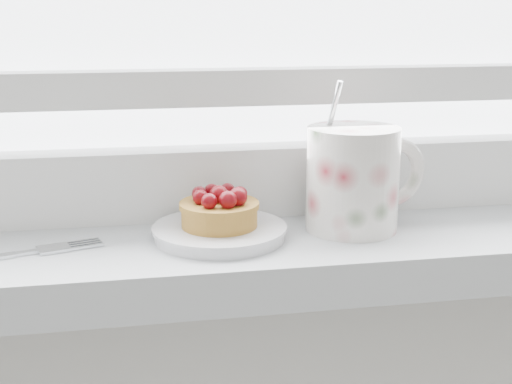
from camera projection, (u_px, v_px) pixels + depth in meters
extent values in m
cube|color=silver|center=(232.00, 253.00, 0.68)|extent=(1.60, 0.20, 0.04)
cube|color=white|center=(221.00, 180.00, 0.73)|extent=(1.30, 0.05, 0.07)
cube|color=white|center=(220.00, 87.00, 0.70)|extent=(1.30, 0.04, 0.04)
cylinder|color=silver|center=(220.00, 232.00, 0.65)|extent=(0.12, 0.12, 0.01)
cylinder|color=#946320|center=(219.00, 214.00, 0.65)|extent=(0.07, 0.07, 0.02)
cylinder|color=#946320|center=(219.00, 205.00, 0.65)|extent=(0.07, 0.07, 0.01)
sphere|color=#490206|center=(219.00, 195.00, 0.65)|extent=(0.02, 0.02, 0.02)
sphere|color=#490206|center=(240.00, 194.00, 0.65)|extent=(0.01, 0.01, 0.01)
sphere|color=#490206|center=(227.00, 191.00, 0.66)|extent=(0.01, 0.01, 0.01)
sphere|color=#490206|center=(212.00, 191.00, 0.66)|extent=(0.01, 0.01, 0.01)
sphere|color=#490206|center=(199.00, 194.00, 0.65)|extent=(0.01, 0.01, 0.01)
sphere|color=#490206|center=(200.00, 197.00, 0.64)|extent=(0.01, 0.01, 0.01)
sphere|color=#490206|center=(209.00, 201.00, 0.63)|extent=(0.01, 0.01, 0.01)
sphere|color=#490206|center=(228.00, 200.00, 0.63)|extent=(0.02, 0.02, 0.02)
sphere|color=#490206|center=(238.00, 197.00, 0.64)|extent=(0.02, 0.02, 0.02)
cylinder|color=white|center=(352.00, 179.00, 0.67)|extent=(0.11, 0.11, 0.10)
cylinder|color=black|center=(354.00, 132.00, 0.66)|extent=(0.08, 0.08, 0.01)
torus|color=white|center=(395.00, 172.00, 0.69)|extent=(0.07, 0.03, 0.07)
cylinder|color=silver|center=(333.00, 112.00, 0.67)|extent=(0.01, 0.02, 0.06)
cube|color=silver|center=(28.00, 252.00, 0.61)|extent=(0.02, 0.01, 0.00)
cube|color=silver|center=(53.00, 249.00, 0.62)|extent=(0.03, 0.03, 0.00)
cube|color=silver|center=(87.00, 247.00, 0.63)|extent=(0.03, 0.01, 0.00)
cube|color=silver|center=(85.00, 245.00, 0.63)|extent=(0.03, 0.01, 0.00)
cube|color=silver|center=(83.00, 243.00, 0.64)|extent=(0.03, 0.01, 0.00)
cube|color=silver|center=(82.00, 241.00, 0.64)|extent=(0.03, 0.01, 0.00)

